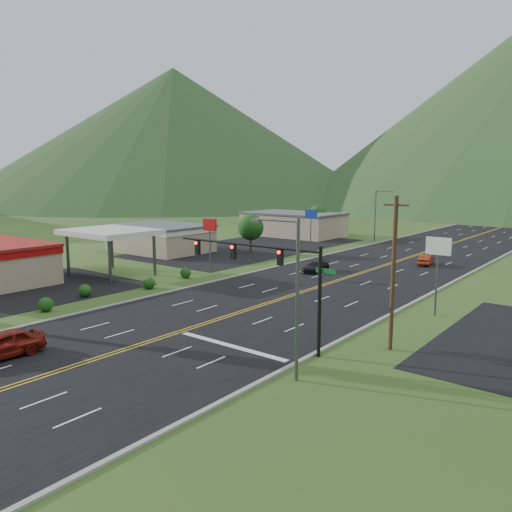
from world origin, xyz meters
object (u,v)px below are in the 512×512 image
Objects in this scene: gas_canopy at (110,233)px; car_dark_mid at (316,267)px; streetlight_east at (292,288)px; car_red_near at (2,345)px; car_red_far at (426,260)px; traffic_signal at (268,266)px; streetlight_west at (377,212)px.

car_dark_mid is (17.43, 16.14, -4.25)m from gas_canopy.
streetlight_east is at bearing -60.32° from car_dark_mid.
streetlight_east is 32.57m from car_dark_mid.
car_red_near is (17.31, -20.47, -4.02)m from gas_canopy.
car_red_near is 36.61m from car_dark_mid.
car_dark_mid is at bearing 42.80° from gas_canopy.
streetlight_east is 41.94m from car_red_far.
streetlight_east reaches higher than car_red_near.
traffic_signal is 1.46× the size of streetlight_east.
streetlight_west is 25.00m from car_red_far.
gas_canopy is at bearing 38.73° from car_red_far.
car_red_far is (8.60, 12.94, 0.05)m from car_dark_mid.
streetlight_west reaches higher than car_red_far.
car_red_far is at bearing 56.84° from car_dark_mid.
gas_canopy is 27.11m from car_red_near.
traffic_signal is at bearing -64.96° from car_dark_mid.
traffic_signal reaches higher than car_red_far.
traffic_signal is 1.46× the size of streetlight_west.
streetlight_east is 64.21m from streetlight_west.
car_red_near is at bearing -131.87° from traffic_signal.
streetlight_east and streetlight_west have the same top height.
gas_canopy is (-28.48, 8.00, -0.46)m from traffic_signal.
traffic_signal reaches higher than gas_canopy.
streetlight_west reaches higher than car_red_near.
car_dark_mid is (7.11, -31.86, -4.56)m from streetlight_west.
streetlight_west is 1.79× the size of car_red_near.
car_red_near is (-15.87, -8.47, -4.32)m from streetlight_east.
gas_canopy is at bearing 132.15° from car_red_near.
streetlight_west is at bearing 110.86° from streetlight_east.
car_red_near is 1.17× the size of car_dark_mid.
streetlight_west is 2.20× the size of car_red_far.
car_red_far is at bearing 81.94° from car_red_near.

